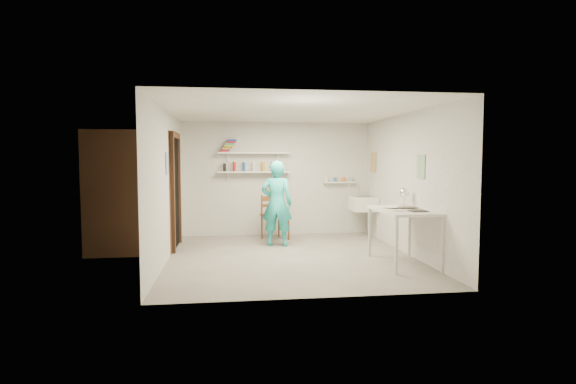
{
  "coord_description": "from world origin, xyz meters",
  "views": [
    {
      "loc": [
        -1.02,
        -7.3,
        1.62
      ],
      "look_at": [
        0.0,
        0.4,
        1.05
      ],
      "focal_mm": 28.0,
      "sensor_mm": 36.0,
      "label": 1
    }
  ],
  "objects": [
    {
      "name": "desk_lamp",
      "position": [
        1.85,
        -0.25,
        1.07
      ],
      "size": [
        0.16,
        0.16,
        0.16
      ],
      "primitive_type": "sphere",
      "color": "white",
      "rests_on": "work_table"
    },
    {
      "name": "door_jamb_far",
      "position": [
        -1.97,
        1.55,
        1.0
      ],
      "size": [
        0.06,
        0.1,
        2.0
      ],
      "primitive_type": "cube",
      "color": "brown",
      "rests_on": "ground"
    },
    {
      "name": "belfast_sink",
      "position": [
        1.75,
        1.7,
        0.7
      ],
      "size": [
        0.48,
        0.6,
        0.3
      ],
      "primitive_type": "cube",
      "color": "white",
      "rests_on": "wall_right"
    },
    {
      "name": "poster_right_a",
      "position": [
        1.99,
        1.8,
        1.55
      ],
      "size": [
        0.01,
        0.34,
        0.42
      ],
      "primitive_type": "cube",
      "color": "#995933",
      "rests_on": "wall_right"
    },
    {
      "name": "papers",
      "position": [
        1.64,
        -0.76,
        0.87
      ],
      "size": [
        0.3,
        0.22,
        0.03
      ],
      "color": "silver",
      "rests_on": "work_table"
    },
    {
      "name": "doorway_recess",
      "position": [
        -1.99,
        1.05,
        1.0
      ],
      "size": [
        0.02,
        0.9,
        2.0
      ],
      "primitive_type": "cube",
      "color": "black",
      "rests_on": "wall_left"
    },
    {
      "name": "ledge_shelf",
      "position": [
        1.35,
        2.17,
        1.12
      ],
      "size": [
        0.7,
        0.14,
        0.03
      ],
      "primitive_type": "cube",
      "color": "white",
      "rests_on": "wall_back"
    },
    {
      "name": "wooden_chair",
      "position": [
        -0.1,
        1.63,
        0.5
      ],
      "size": [
        0.61,
        0.59,
        0.99
      ],
      "primitive_type": "cube",
      "rotation": [
        0.0,
        0.0,
        0.43
      ],
      "color": "brown",
      "rests_on": "ground"
    },
    {
      "name": "work_table",
      "position": [
        1.64,
        -0.76,
        0.43
      ],
      "size": [
        0.77,
        1.28,
        0.85
      ],
      "primitive_type": "cube",
      "color": "silver",
      "rests_on": "ground"
    },
    {
      "name": "wall_left",
      "position": [
        -2.01,
        0.0,
        1.2
      ],
      "size": [
        0.02,
        4.5,
        2.4
      ],
      "primitive_type": "cube",
      "color": "silver",
      "rests_on": "ground"
    },
    {
      "name": "man",
      "position": [
        -0.14,
        0.98,
        0.8
      ],
      "size": [
        0.66,
        0.52,
        1.59
      ],
      "primitive_type": "imported",
      "rotation": [
        0.0,
        0.0,
        2.88
      ],
      "color": "#26BFBB",
      "rests_on": "ground"
    },
    {
      "name": "wall_clock",
      "position": [
        -0.19,
        1.19,
        1.06
      ],
      "size": [
        0.29,
        0.11,
        0.29
      ],
      "primitive_type": "cylinder",
      "rotation": [
        1.57,
        0.0,
        -0.26
      ],
      "color": "beige",
      "rests_on": "man"
    },
    {
      "name": "door_lintel",
      "position": [
        -1.97,
        1.05,
        2.05
      ],
      "size": [
        0.06,
        1.05,
        0.1
      ],
      "primitive_type": "cube",
      "color": "brown",
      "rests_on": "wall_left"
    },
    {
      "name": "wall_back",
      "position": [
        0.0,
        2.26,
        1.2
      ],
      "size": [
        4.0,
        0.02,
        2.4
      ],
      "primitive_type": "cube",
      "color": "silver",
      "rests_on": "ground"
    },
    {
      "name": "shelf_lower",
      "position": [
        -0.5,
        2.13,
        1.35
      ],
      "size": [
        1.5,
        0.22,
        0.03
      ],
      "primitive_type": "cube",
      "color": "white",
      "rests_on": "wall_back"
    },
    {
      "name": "ledge_pots",
      "position": [
        1.35,
        2.17,
        1.18
      ],
      "size": [
        0.48,
        0.07,
        0.09
      ],
      "color": "silver",
      "rests_on": "ledge_shelf"
    },
    {
      "name": "wall_right",
      "position": [
        2.01,
        0.0,
        1.2
      ],
      "size": [
        0.02,
        4.5,
        2.4
      ],
      "primitive_type": "cube",
      "color": "silver",
      "rests_on": "ground"
    },
    {
      "name": "poster_right_b",
      "position": [
        1.99,
        -0.55,
        1.5
      ],
      "size": [
        0.01,
        0.3,
        0.38
      ],
      "primitive_type": "cube",
      "color": "#3F724C",
      "rests_on": "wall_right"
    },
    {
      "name": "corridor_box",
      "position": [
        -2.7,
        1.05,
        1.05
      ],
      "size": [
        1.4,
        1.5,
        2.1
      ],
      "primitive_type": "cube",
      "color": "brown",
      "rests_on": "ground"
    },
    {
      "name": "book_stack",
      "position": [
        -1.02,
        2.13,
        1.89
      ],
      "size": [
        0.34,
        0.14,
        0.25
      ],
      "color": "red",
      "rests_on": "shelf_upper"
    },
    {
      "name": "wall_front",
      "position": [
        0.0,
        -2.26,
        1.2
      ],
      "size": [
        4.0,
        0.02,
        2.4
      ],
      "primitive_type": "cube",
      "color": "silver",
      "rests_on": "ground"
    },
    {
      "name": "floor",
      "position": [
        0.0,
        0.0,
        -0.01
      ],
      "size": [
        4.0,
        4.5,
        0.02
      ],
      "primitive_type": "cube",
      "color": "slate",
      "rests_on": "ground"
    },
    {
      "name": "ceiling",
      "position": [
        0.0,
        0.0,
        2.41
      ],
      "size": [
        4.0,
        4.5,
        0.02
      ],
      "primitive_type": "cube",
      "color": "silver",
      "rests_on": "wall_back"
    },
    {
      "name": "poster_left",
      "position": [
        -1.99,
        0.05,
        1.55
      ],
      "size": [
        0.01,
        0.28,
        0.36
      ],
      "primitive_type": "cube",
      "color": "#334C7F",
      "rests_on": "wall_left"
    },
    {
      "name": "spray_cans",
      "position": [
        -0.5,
        2.13,
        1.45
      ],
      "size": [
        1.26,
        0.06,
        0.17
      ],
      "color": "black",
      "rests_on": "shelf_lower"
    },
    {
      "name": "shelf_upper",
      "position": [
        -0.5,
        2.13,
        1.75
      ],
      "size": [
        1.5,
        0.22,
        0.03
      ],
      "primitive_type": "cube",
      "color": "white",
      "rests_on": "wall_back"
    },
    {
      "name": "door_jamb_near",
      "position": [
        -1.97,
        0.55,
        1.0
      ],
      "size": [
        0.06,
        0.1,
        2.0
      ],
      "primitive_type": "cube",
      "color": "brown",
      "rests_on": "ground"
    }
  ]
}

